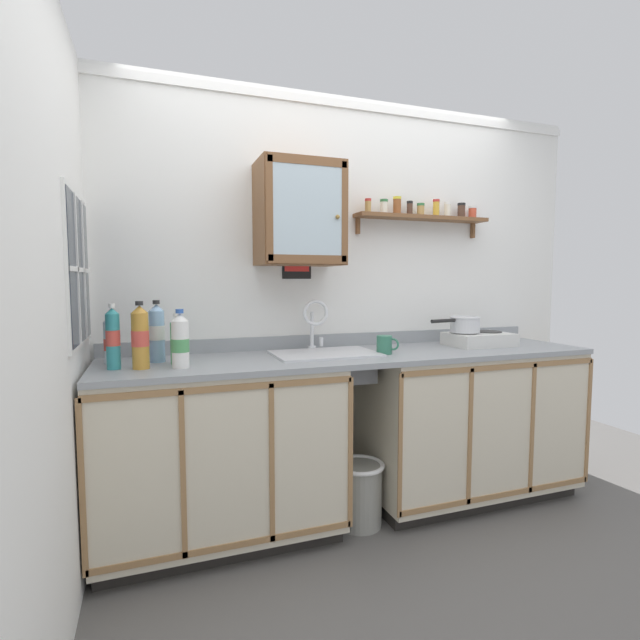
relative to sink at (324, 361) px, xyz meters
name	(u,v)px	position (x,y,z in m)	size (l,w,h in m)	color
floor	(393,552)	(0.20, -0.46, -0.91)	(5.86, 5.86, 0.00)	#565451
back_wall	(337,298)	(0.20, 0.31, 0.34)	(3.46, 0.07, 2.49)	white
side_wall_left	(44,317)	(-1.25, -0.69, 0.33)	(0.05, 3.55, 2.49)	white
lower_cabinet_run	(219,453)	(-0.60, -0.03, -0.45)	(1.24, 0.64, 0.92)	black
lower_cabinet_run_right	(466,423)	(0.95, -0.03, -0.45)	(1.34, 0.64, 0.92)	black
countertop	(359,356)	(0.20, -0.04, 0.02)	(2.82, 0.66, 0.03)	gray
backsplash	(339,340)	(0.20, 0.27, 0.08)	(2.82, 0.02, 0.08)	gray
sink	(324,361)	(0.00, 0.00, 0.00)	(0.58, 0.43, 0.45)	silver
hot_plate_stove	(479,339)	(1.05, 0.00, 0.08)	(0.39, 0.28, 0.09)	silver
saucepan	(464,324)	(0.95, 0.02, 0.18)	(0.37, 0.19, 0.10)	silver
bottle_water_blue_0	(157,333)	(-0.89, 0.05, 0.19)	(0.08, 0.08, 0.32)	#8CB7E0
bottle_water_clear_1	(111,341)	(-1.11, 0.08, 0.15)	(0.07, 0.07, 0.26)	silver
bottle_detergent_teal_2	(113,338)	(-1.09, -0.09, 0.18)	(0.06, 0.06, 0.31)	teal
bottle_soda_green_3	(177,341)	(-0.80, -0.04, 0.15)	(0.07, 0.07, 0.26)	#4CB266
bottle_juice_amber_4	(140,337)	(-0.97, -0.12, 0.19)	(0.08, 0.08, 0.32)	gold
bottle_opaque_white_5	(180,341)	(-0.79, -0.15, 0.16)	(0.08, 0.08, 0.28)	white
mug	(385,345)	(0.33, -0.11, 0.09)	(0.11, 0.11, 0.10)	#337259
wall_cabinet	(299,214)	(-0.11, 0.12, 0.83)	(0.47, 0.35, 0.58)	brown
spice_shelf	(424,215)	(0.77, 0.21, 0.88)	(0.93, 0.14, 0.23)	brown
warning_sign	(297,259)	(-0.08, 0.28, 0.58)	(0.18, 0.01, 0.24)	black
window	(77,270)	(-1.22, -0.10, 0.50)	(0.03, 0.64, 0.69)	#262D38
trash_bin	(360,492)	(0.15, -0.16, -0.73)	(0.28, 0.28, 0.36)	gray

